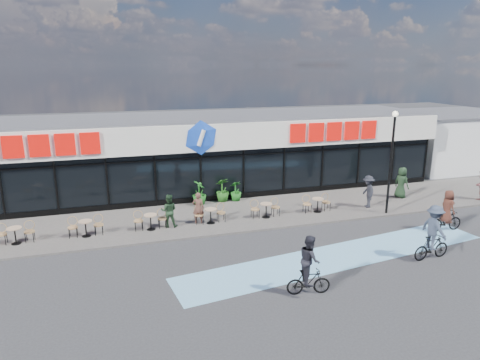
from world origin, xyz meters
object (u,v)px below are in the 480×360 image
object	(u,v)px
cyclist_a	(433,235)
pedestrian_a	(368,191)
lamp_post	(392,154)
potted_plant_left	(199,193)
patron_left	(198,208)
potted_plant_mid	(223,190)
cyclist_b	(447,215)
potted_plant_right	(236,191)
patron_right	(169,211)
pedestrian_b	(401,183)

from	to	relation	value
cyclist_a	pedestrian_a	bearing A→B (deg)	80.21
lamp_post	potted_plant_left	world-z (taller)	lamp_post
pedestrian_a	cyclist_a	bearing A→B (deg)	3.56
lamp_post	patron_left	world-z (taller)	lamp_post
lamp_post	pedestrian_a	distance (m)	2.56
potted_plant_mid	patron_left	distance (m)	3.67
patron_left	pedestrian_a	xyz separation A→B (m)	(9.28, -0.23, 0.10)
cyclist_b	potted_plant_mid	bearing A→B (deg)	141.27
potted_plant_right	patron_right	bearing A→B (deg)	-144.29
lamp_post	potted_plant_mid	distance (m)	9.22
patron_left	cyclist_a	distance (m)	10.45
pedestrian_a	cyclist_a	xyz separation A→B (m)	(-1.08, -6.23, 0.08)
pedestrian_a	cyclist_b	xyz separation A→B (m)	(1.70, -3.90, -0.17)
potted_plant_right	cyclist_a	xyz separation A→B (m)	(5.44, -9.43, 0.39)
potted_plant_left	pedestrian_b	bearing A→B (deg)	-10.34
lamp_post	potted_plant_right	world-z (taller)	lamp_post
potted_plant_left	pedestrian_a	distance (m)	9.18
patron_left	pedestrian_b	world-z (taller)	pedestrian_b
cyclist_a	potted_plant_left	bearing A→B (deg)	129.17
patron_left	patron_right	distance (m)	1.43
pedestrian_b	lamp_post	bearing A→B (deg)	111.72
potted_plant_left	potted_plant_right	size ratio (longest dim) A/B	1.18
potted_plant_mid	cyclist_b	world-z (taller)	cyclist_b
pedestrian_a	pedestrian_b	distance (m)	3.01
lamp_post	patron_left	xyz separation A→B (m)	(-9.70, 1.37, -2.36)
potted_plant_left	pedestrian_a	size ratio (longest dim) A/B	0.77
lamp_post	pedestrian_a	xyz separation A→B (m)	(-0.42, 1.14, -2.26)
patron_left	patron_right	xyz separation A→B (m)	(-1.43, -0.05, 0.02)
potted_plant_mid	cyclist_a	xyz separation A→B (m)	(6.20, -9.53, 0.29)
potted_plant_right	pedestrian_a	distance (m)	7.26
pedestrian_a	pedestrian_b	bearing A→B (deg)	122.17
pedestrian_b	cyclist_b	bearing A→B (deg)	147.50
potted_plant_right	pedestrian_b	xyz separation A→B (m)	(9.36, -2.23, 0.33)
patron_left	potted_plant_mid	bearing A→B (deg)	-107.00
potted_plant_right	patron_right	distance (m)	5.17
potted_plant_mid	cyclist_b	xyz separation A→B (m)	(8.98, -7.20, 0.04)
lamp_post	pedestrian_a	world-z (taller)	lamp_post
cyclist_a	cyclist_b	xyz separation A→B (m)	(2.78, 2.33, -0.25)
potted_plant_mid	pedestrian_a	distance (m)	7.99
potted_plant_mid	cyclist_a	size ratio (longest dim) A/B	0.58
patron_left	patron_right	world-z (taller)	patron_right
cyclist_b	pedestrian_a	bearing A→B (deg)	113.58
potted_plant_mid	potted_plant_right	world-z (taller)	potted_plant_mid
lamp_post	pedestrian_a	size ratio (longest dim) A/B	3.01
potted_plant_left	cyclist_b	xyz separation A→B (m)	(10.35, -6.97, 0.03)
potted_plant_left	patron_right	xyz separation A→B (m)	(-2.06, -2.89, 0.13)
patron_right	cyclist_b	distance (m)	13.07
patron_left	potted_plant_right	bearing A→B (deg)	-116.80
lamp_post	cyclist_b	bearing A→B (deg)	-65.09
pedestrian_b	patron_left	bearing A→B (deg)	74.18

